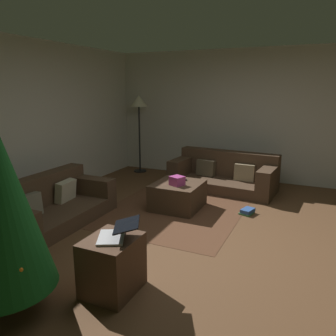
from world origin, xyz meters
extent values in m
plane|color=brown|center=(0.00, 0.00, 0.00)|extent=(6.40, 6.40, 0.00)
cube|color=beige|center=(0.00, 3.14, 1.30)|extent=(6.40, 0.12, 2.60)
cube|color=beige|center=(3.14, 0.00, 1.30)|extent=(0.12, 6.40, 2.60)
cube|color=#473323|center=(-0.37, 2.15, 0.10)|extent=(1.80, 0.87, 0.21)
cube|color=#473323|center=(-0.38, 2.46, 0.43)|extent=(1.79, 0.26, 0.44)
cube|color=#473323|center=(0.40, 2.16, 0.34)|extent=(0.25, 0.86, 0.27)
cube|color=#473323|center=(-1.15, 2.14, 0.34)|extent=(0.25, 0.86, 0.27)
cube|color=#BCB299|center=(-0.02, 2.26, 0.36)|extent=(0.37, 0.19, 0.31)
cube|color=#716B5B|center=(-0.73, 2.26, 0.36)|extent=(0.37, 0.17, 0.31)
cube|color=#473323|center=(2.15, 0.48, 0.10)|extent=(1.00, 1.95, 0.20)
cube|color=#473323|center=(2.46, 0.46, 0.44)|extent=(0.39, 1.90, 0.48)
cube|color=#473323|center=(2.09, -0.34, 0.36)|extent=(0.87, 0.31, 0.32)
cube|color=#473323|center=(2.21, 1.31, 0.36)|extent=(0.87, 0.31, 0.32)
cube|color=#8C7A5B|center=(2.23, 0.10, 0.35)|extent=(0.14, 0.36, 0.30)
cube|color=brown|center=(2.29, 0.85, 0.35)|extent=(0.21, 0.38, 0.31)
cube|color=#473323|center=(0.92, 0.86, 0.20)|extent=(0.77, 0.71, 0.41)
cube|color=#B23F8C|center=(0.81, 0.82, 0.47)|extent=(0.24, 0.24, 0.14)
cube|color=black|center=(1.09, 0.86, 0.42)|extent=(0.09, 0.17, 0.02)
cylinder|color=brown|center=(-1.99, 1.18, 0.12)|extent=(0.10, 0.10, 0.23)
sphere|color=green|center=(-1.76, 1.21, 0.87)|extent=(0.05, 0.05, 0.05)
sphere|color=orange|center=(-2.09, 0.87, 0.51)|extent=(0.05, 0.05, 0.05)
cube|color=#4C3323|center=(-1.38, 0.54, 0.26)|extent=(0.52, 0.44, 0.53)
cube|color=silver|center=(-1.38, 0.54, 0.54)|extent=(0.38, 0.35, 0.02)
cube|color=black|center=(-1.31, 0.41, 0.66)|extent=(0.38, 0.34, 0.07)
cube|color=#387A47|center=(1.10, -0.19, 0.01)|extent=(0.25, 0.21, 0.03)
cube|color=#2D5193|center=(1.11, -0.20, 0.05)|extent=(0.25, 0.20, 0.06)
cylinder|color=black|center=(2.74, 2.55, 0.01)|extent=(0.28, 0.28, 0.02)
cylinder|color=black|center=(2.74, 2.55, 0.73)|extent=(0.04, 0.04, 1.45)
cone|color=beige|center=(2.74, 2.55, 1.57)|extent=(0.36, 0.36, 0.24)
cube|color=#533220|center=(0.92, 0.86, 0.00)|extent=(2.60, 2.00, 0.01)
camera|label=1|loc=(-3.69, -1.09, 1.85)|focal=35.81mm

